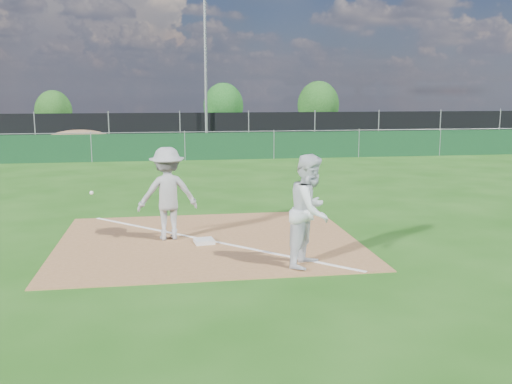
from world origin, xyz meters
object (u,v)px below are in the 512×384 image
light_pole (206,74)px  car_right (255,126)px  play_at_first (168,194)px  car_mid (145,126)px  tree_right (318,105)px  tree_left (54,111)px  tree_mid (223,106)px  first_base (204,241)px  car_left (99,126)px  runner (310,211)px

light_pole → car_right: bearing=55.0°
play_at_first → car_mid: 26.52m
car_mid → tree_right: (13.06, 5.38, 1.18)m
tree_left → tree_mid: bearing=6.6°
light_pole → play_at_first: 21.75m
tree_mid → tree_right: tree_right is taller
car_right → tree_left: bearing=58.0°
car_mid → tree_mid: bearing=-20.2°
tree_mid → car_right: bearing=-77.4°
light_pole → first_base: (-1.60, -21.88, -3.94)m
play_at_first → tree_mid: 33.42m
car_mid → car_left: bearing=106.7°
first_base → tree_mid: size_ratio=0.10×
runner → first_base: bearing=80.1°
first_base → tree_left: size_ratio=0.12×
first_base → tree_left: bearing=105.1°
first_base → car_mid: 27.03m
car_mid → play_at_first: bearing=-156.1°
tree_mid → first_base: bearing=-96.4°
light_pole → tree_right: light_pole is taller
tree_right → car_mid: bearing=-157.6°
light_pole → car_left: (-6.60, 5.29, -3.22)m
car_mid → tree_mid: (5.80, 6.62, 1.12)m
play_at_first → car_right: bearing=77.4°
car_left → car_mid: bearing=-81.7°
car_left → tree_right: (16.03, 5.15, 1.18)m
car_left → tree_right: 16.88m
play_at_first → tree_right: size_ratio=0.58×
tree_mid → tree_right: size_ratio=0.97×
play_at_first → runner: runner is taller
car_left → tree_right: tree_right is taller
car_right → first_base: bearing=157.1°
play_at_first → runner: (2.44, -2.18, 0.02)m
runner → light_pole: bearing=35.0°
tree_left → tree_right: bearing=0.6°
runner → tree_right: (9.29, 34.04, 0.97)m
runner → car_mid: (-3.77, 28.66, -0.21)m
first_base → tree_left: (-8.69, 32.12, 1.53)m
first_base → car_mid: bearing=94.3°
car_left → tree_left: bearing=49.4°
first_base → light_pole: bearing=85.8°
light_pole → tree_mid: bearing=79.5°
play_at_first → car_right: (5.92, 26.58, -0.25)m
play_at_first → car_right: play_at_first is taller
car_right → tree_right: bearing=-59.7°
car_left → car_mid: size_ratio=0.98×
light_pole → tree_left: light_pole is taller
first_base → car_left: size_ratio=0.08×
runner → car_left: (-6.74, 28.89, -0.20)m
light_pole → play_at_first: size_ratio=3.61×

